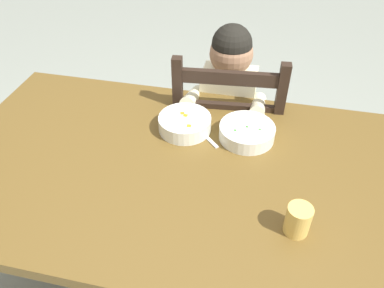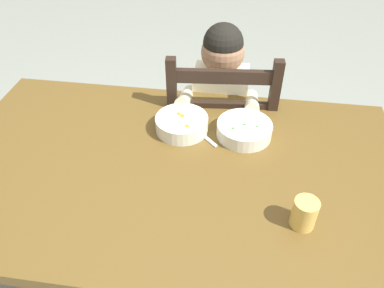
{
  "view_description": "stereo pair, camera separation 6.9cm",
  "coord_description": "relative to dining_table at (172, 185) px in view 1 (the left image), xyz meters",
  "views": [
    {
      "loc": [
        0.26,
        -0.84,
        1.54
      ],
      "look_at": [
        0.06,
        0.06,
        0.76
      ],
      "focal_mm": 35.54,
      "sensor_mm": 36.0,
      "label": 1
    },
    {
      "loc": [
        0.19,
        -0.85,
        1.54
      ],
      "look_at": [
        0.06,
        0.06,
        0.76
      ],
      "focal_mm": 35.54,
      "sensor_mm": 36.0,
      "label": 2
    }
  ],
  "objects": [
    {
      "name": "ground_plane",
      "position": [
        0.0,
        0.0,
        -0.62
      ],
      "size": [
        8.0,
        8.0,
        0.0
      ],
      "primitive_type": "plane",
      "color": "gray"
    },
    {
      "name": "spoon",
      "position": [
        0.06,
        0.18,
        0.1
      ],
      "size": [
        0.11,
        0.11,
        0.01
      ],
      "color": "silver",
      "rests_on": "dining_table"
    },
    {
      "name": "child_figure",
      "position": [
        0.11,
        0.48,
        0.03
      ],
      "size": [
        0.32,
        0.31,
        0.98
      ],
      "color": "beige",
      "rests_on": "ground"
    },
    {
      "name": "bowl_of_peas",
      "position": [
        0.22,
        0.19,
        0.12
      ],
      "size": [
        0.19,
        0.19,
        0.05
      ],
      "color": "white",
      "rests_on": "dining_table"
    },
    {
      "name": "bowl_of_carrots",
      "position": [
        0.0,
        0.19,
        0.12
      ],
      "size": [
        0.18,
        0.18,
        0.05
      ],
      "color": "white",
      "rests_on": "dining_table"
    },
    {
      "name": "dining_chair",
      "position": [
        0.11,
        0.49,
        -0.16
      ],
      "size": [
        0.46,
        0.46,
        0.91
      ],
      "color": "black",
      "rests_on": "ground"
    },
    {
      "name": "drinking_cup",
      "position": [
        0.39,
        -0.17,
        0.14
      ],
      "size": [
        0.07,
        0.07,
        0.09
      ],
      "primitive_type": "cylinder",
      "color": "#E9C05C",
      "rests_on": "dining_table"
    },
    {
      "name": "dining_table",
      "position": [
        0.0,
        0.0,
        0.0
      ],
      "size": [
        1.46,
        0.87,
        0.71
      ],
      "color": "brown",
      "rests_on": "ground"
    }
  ]
}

